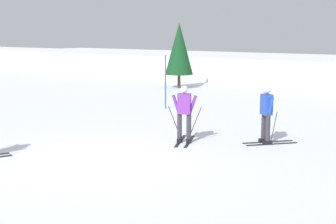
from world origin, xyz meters
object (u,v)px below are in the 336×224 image
Objects in this scene: skier_blue at (266,113)px; conifer_far_left at (179,49)px; trail_marker_pole at (166,82)px; skier_purple at (184,112)px.

skier_blue is 14.21m from conifer_far_left.
conifer_far_left reaches higher than skier_blue.
trail_marker_pole reaches higher than skier_blue.
skier_purple is at bearing -50.29° from trail_marker_pole.
skier_purple and skier_blue have the same top height.
skier_purple is at bearing -56.23° from conifer_far_left.
skier_blue is at bearing -30.84° from trail_marker_pole.
conifer_far_left reaches higher than trail_marker_pole.
conifer_far_left is at bearing 118.74° from trail_marker_pole.
trail_marker_pole is at bearing -61.26° from conifer_far_left.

